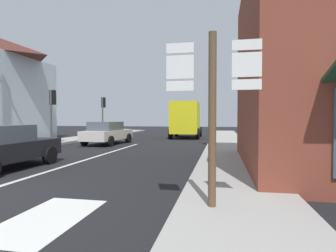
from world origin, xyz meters
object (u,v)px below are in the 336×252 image
(sedan_far, at_px, (107,133))
(route_sign_post, at_px, (212,106))
(traffic_light_near_right, at_px, (213,106))
(delivery_truck, at_px, (186,119))
(traffic_light_far_left, at_px, (103,108))
(traffic_light_near_left, at_px, (52,105))

(sedan_far, xyz_separation_m, route_sign_post, (7.14, -11.85, 1.15))
(sedan_far, height_order, traffic_light_near_right, traffic_light_near_right)
(delivery_truck, relative_size, traffic_light_near_right, 1.52)
(traffic_light_near_right, bearing_deg, sedan_far, 178.82)
(sedan_far, relative_size, traffic_light_far_left, 1.21)
(sedan_far, xyz_separation_m, delivery_truck, (4.32, 6.72, 0.89))
(traffic_light_far_left, bearing_deg, sedan_far, -63.58)
(delivery_truck, height_order, traffic_light_far_left, traffic_light_far_left)
(traffic_light_near_left, height_order, traffic_light_near_right, traffic_light_near_left)
(delivery_truck, xyz_separation_m, traffic_light_near_right, (2.46, -6.86, 0.81))
(route_sign_post, distance_m, traffic_light_far_left, 20.56)
(delivery_truck, xyz_separation_m, traffic_light_far_left, (-7.31, -0.69, 0.98))
(traffic_light_near_left, bearing_deg, route_sign_post, -45.77)
(sedan_far, relative_size, traffic_light_near_left, 1.25)
(delivery_truck, xyz_separation_m, traffic_light_near_left, (-7.31, -8.15, 0.90))
(route_sign_post, xyz_separation_m, traffic_light_far_left, (-10.13, 17.87, 0.72))
(sedan_far, bearing_deg, delivery_truck, 57.23)
(traffic_light_far_left, bearing_deg, route_sign_post, -60.44)
(delivery_truck, height_order, traffic_light_near_right, traffic_light_near_right)
(delivery_truck, relative_size, traffic_light_far_left, 1.42)
(delivery_truck, bearing_deg, traffic_light_near_left, -131.90)
(route_sign_post, bearing_deg, traffic_light_near_left, 134.23)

